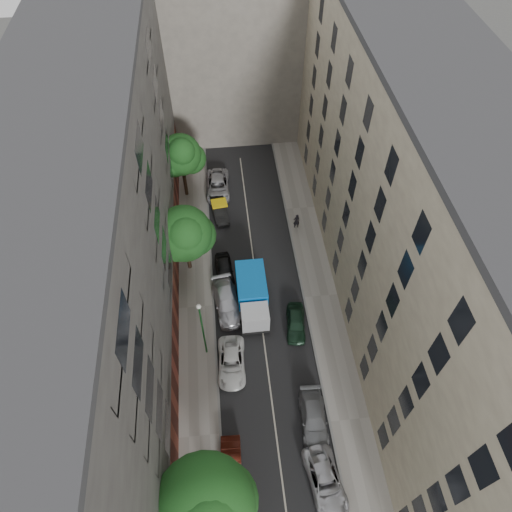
{
  "coord_description": "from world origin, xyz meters",
  "views": [
    {
      "loc": [
        -2.57,
        -21.89,
        33.75
      ],
      "look_at": [
        -0.22,
        0.39,
        6.0
      ],
      "focal_mm": 32.0,
      "sensor_mm": 36.0,
      "label": 1
    }
  ],
  "objects": [
    {
      "name": "tree_far",
      "position": [
        -6.06,
        14.22,
        5.22
      ],
      "size": [
        4.59,
        4.2,
        7.5
      ],
      "color": "#382619",
      "rests_on": "sidewalk_left"
    },
    {
      "name": "lamp_post",
      "position": [
        -4.74,
        -4.42,
        4.38
      ],
      "size": [
        0.36,
        0.36,
        6.94
      ],
      "color": "#185522",
      "rests_on": "sidewalk_left"
    },
    {
      "name": "tarp_truck",
      "position": [
        -0.6,
        -0.25,
        1.54
      ],
      "size": [
        2.46,
        6.03,
        2.79
      ],
      "rotation": [
        0.0,
        0.0,
        0.0
      ],
      "color": "black",
      "rests_on": "ground"
    },
    {
      "name": "tree_mid",
      "position": [
        -5.87,
        4.36,
        4.67
      ],
      "size": [
        5.2,
        4.91,
        7.11
      ],
      "color": "#382619",
      "rests_on": "sidewalk_left"
    },
    {
      "name": "car_right_2",
      "position": [
        2.8,
        -2.79,
        0.66
      ],
      "size": [
        2.03,
        4.02,
        1.31
      ],
      "primitive_type": "imported",
      "rotation": [
        0.0,
        0.0,
        -0.13
      ],
      "color": "black",
      "rests_on": "ground"
    },
    {
      "name": "car_left_1",
      "position": [
        -3.35,
        -13.4,
        0.65
      ],
      "size": [
        1.49,
        3.97,
        1.3
      ],
      "primitive_type": "imported",
      "rotation": [
        0.0,
        0.0,
        -0.03
      ],
      "color": "#49170E",
      "rests_on": "ground"
    },
    {
      "name": "car_left_3",
      "position": [
        -2.8,
        -0.2,
        0.74
      ],
      "size": [
        2.79,
        5.36,
        1.48
      ],
      "primitive_type": "imported",
      "rotation": [
        0.0,
        0.0,
        0.14
      ],
      "color": "#BCBBC0",
      "rests_on": "ground"
    },
    {
      "name": "sidewalk_right",
      "position": [
        5.5,
        0.0,
        0.07
      ],
      "size": [
        3.0,
        44.0,
        0.15
      ],
      "primitive_type": "cube",
      "color": "gray",
      "rests_on": "ground"
    },
    {
      "name": "road_surface",
      "position": [
        0.0,
        0.0,
        0.01
      ],
      "size": [
        8.0,
        44.0,
        0.02
      ],
      "primitive_type": "cube",
      "color": "black",
      "rests_on": "ground"
    },
    {
      "name": "car_left_6",
      "position": [
        -2.8,
        14.6,
        0.73
      ],
      "size": [
        2.61,
        5.34,
        1.46
      ],
      "primitive_type": "imported",
      "rotation": [
        0.0,
        0.0,
        -0.04
      ],
      "color": "silver",
      "rests_on": "ground"
    },
    {
      "name": "building_endcap",
      "position": [
        0.0,
        28.0,
        9.0
      ],
      "size": [
        18.0,
        12.0,
        18.0
      ],
      "primitive_type": "cube",
      "color": "gray",
      "rests_on": "ground"
    },
    {
      "name": "ground",
      "position": [
        0.0,
        0.0,
        0.0
      ],
      "size": [
        120.0,
        120.0,
        0.0
      ],
      "primitive_type": "plane",
      "color": "#4C4C49",
      "rests_on": "ground"
    },
    {
      "name": "building_left",
      "position": [
        -11.0,
        0.0,
        10.0
      ],
      "size": [
        8.0,
        44.0,
        20.0
      ],
      "primitive_type": "cube",
      "color": "#474442",
      "rests_on": "ground"
    },
    {
      "name": "car_left_2",
      "position": [
        -2.8,
        -5.8,
        0.64
      ],
      "size": [
        2.34,
        4.69,
        1.28
      ],
      "primitive_type": "imported",
      "rotation": [
        0.0,
        0.0,
        -0.05
      ],
      "color": "silver",
      "rests_on": "ground"
    },
    {
      "name": "car_left_5",
      "position": [
        -2.8,
        11.0,
        0.65
      ],
      "size": [
        1.85,
        4.08,
        1.3
      ],
      "primitive_type": "imported",
      "rotation": [
        0.0,
        0.0,
        0.12
      ],
      "color": "black",
      "rests_on": "ground"
    },
    {
      "name": "car_right_1",
      "position": [
        2.8,
        -10.8,
        0.66
      ],
      "size": [
        2.07,
        4.61,
        1.31
      ],
      "primitive_type": "imported",
      "rotation": [
        0.0,
        0.0,
        -0.05
      ],
      "color": "slate",
      "rests_on": "ground"
    },
    {
      "name": "tree_near",
      "position": [
        -4.76,
        -16.77,
        5.73
      ],
      "size": [
        5.92,
        5.73,
        8.63
      ],
      "color": "#382619",
      "rests_on": "sidewalk_left"
    },
    {
      "name": "car_left_4",
      "position": [
        -2.8,
        3.4,
        0.65
      ],
      "size": [
        1.81,
        3.93,
        1.3
      ],
      "primitive_type": "imported",
      "rotation": [
        0.0,
        0.0,
        0.07
      ],
      "color": "black",
      "rests_on": "ground"
    },
    {
      "name": "pedestrian",
      "position": [
        4.64,
        8.38,
        1.02
      ],
      "size": [
        0.66,
        0.46,
        1.73
      ],
      "primitive_type": "imported",
      "rotation": [
        0.0,
        0.0,
        3.21
      ],
      "color": "black",
      "rests_on": "sidewalk_right"
    },
    {
      "name": "sidewalk_left",
      "position": [
        -5.5,
        0.0,
        0.07
      ],
      "size": [
        3.0,
        44.0,
        0.15
      ],
      "primitive_type": "cube",
      "color": "gray",
      "rests_on": "ground"
    },
    {
      "name": "car_right_0",
      "position": [
        2.8,
        -15.0,
        0.65
      ],
      "size": [
        2.77,
        4.92,
        1.3
      ],
      "primitive_type": "imported",
      "rotation": [
        0.0,
        0.0,
        0.14
      ],
      "color": "#BABABF",
      "rests_on": "ground"
    },
    {
      "name": "building_right",
      "position": [
        11.0,
        0.0,
        10.0
      ],
      "size": [
        8.0,
        44.0,
        20.0
      ],
      "primitive_type": "cube",
      "color": "beige",
      "rests_on": "ground"
    }
  ]
}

